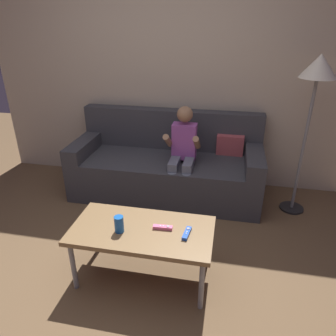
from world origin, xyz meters
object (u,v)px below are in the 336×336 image
Objects in this scene: game_remote_blue_center at (187,233)px; person_seated_on_couch at (183,151)px; floor_lamp at (317,79)px; couch at (168,167)px; soda_can at (119,224)px; coffee_table at (142,233)px; game_remote_pink_near_edge at (163,227)px.

person_seated_on_couch is at bearing 100.47° from game_remote_blue_center.
game_remote_blue_center is 1.77m from floor_lamp.
couch is 1.41m from soda_can.
floor_lamp is (0.94, 1.23, 0.87)m from game_remote_blue_center.
person_seated_on_couch is 1.24m from soda_can.
coffee_table is 0.16m from game_remote_pink_near_edge.
game_remote_blue_center is (0.21, -1.15, -0.13)m from person_seated_on_couch.
person_seated_on_couch is 1.18m from game_remote_blue_center.
floor_lamp is (1.34, -0.11, 1.02)m from couch.
couch is 1.98× the size of coffee_table.
coffee_table is 7.11× the size of game_remote_blue_center.
coffee_table is 0.66× the size of floor_lamp.
game_remote_pink_near_edge is 1.85m from floor_lamp.
game_remote_pink_near_edge is at bearing 10.48° from coffee_table.
game_remote_pink_near_edge is at bearing -88.18° from person_seated_on_couch.
coffee_table is 0.19m from soda_can.
coffee_table is 7.18× the size of game_remote_pink_near_edge.
couch is 0.39m from person_seated_on_couch.
floor_lamp is at bearing 47.04° from game_remote_pink_near_edge.
couch is at bearing 93.55° from coffee_table.
soda_can is at bearing -163.29° from game_remote_pink_near_edge.
soda_can is at bearing -92.59° from couch.
couch is at bearing 136.27° from person_seated_on_couch.
soda_can is (-0.06, -1.39, 0.20)m from couch.
game_remote_blue_center is at bearing -10.74° from game_remote_pink_near_edge.
soda_can is (-0.29, -0.09, 0.05)m from game_remote_pink_near_edge.
game_remote_pink_near_edge and game_remote_blue_center have the same top height.
couch is 1.34m from coffee_table.
floor_lamp is at bearing 42.38° from soda_can.
floor_lamp is at bearing 3.83° from person_seated_on_couch.
soda_can is at bearing -173.42° from game_remote_blue_center.
couch is 16.55× the size of soda_can.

